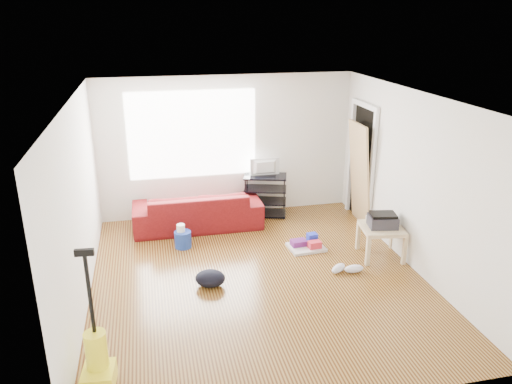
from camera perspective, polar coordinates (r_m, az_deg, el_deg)
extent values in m
cube|color=#3E1C08|center=(7.06, 0.21, -9.78)|extent=(4.50, 5.00, 0.01)
cube|color=silver|center=(6.21, 0.24, 10.68)|extent=(4.50, 5.00, 0.01)
cube|color=white|center=(8.88, -3.35, 5.21)|extent=(4.50, 0.01, 2.50)
cube|color=white|center=(4.36, 7.63, -11.31)|extent=(4.50, 0.01, 2.50)
cube|color=white|center=(6.45, -19.67, -1.69)|extent=(0.01, 5.00, 2.50)
cube|color=white|center=(7.33, 17.64, 1.11)|extent=(0.01, 5.00, 2.50)
cube|color=white|center=(8.73, -7.27, 6.52)|extent=(2.20, 0.01, 1.50)
cube|color=white|center=(8.44, 13.11, 2.17)|extent=(0.06, 0.08, 2.00)
cube|color=white|center=(9.22, 10.76, 3.84)|extent=(0.06, 0.08, 2.00)
cube|color=white|center=(8.59, 12.38, 9.69)|extent=(0.06, 0.98, 0.08)
cube|color=black|center=(8.84, 12.08, 3.05)|extent=(0.01, 0.86, 1.98)
imported|color=#4F090C|center=(8.70, -6.61, -3.94)|extent=(2.17, 0.85, 0.63)
cube|color=black|center=(9.12, 1.05, -2.42)|extent=(0.84, 0.62, 0.03)
cube|color=black|center=(9.03, 1.06, -1.04)|extent=(0.84, 0.62, 0.03)
cube|color=black|center=(8.95, 1.07, 0.37)|extent=(0.84, 0.62, 0.03)
cube|color=black|center=(8.88, 1.08, 1.80)|extent=(0.84, 0.62, 0.03)
cylinder|color=black|center=(8.85, -1.23, -0.75)|extent=(0.03, 0.03, 0.75)
cylinder|color=black|center=(9.19, -1.02, 0.06)|extent=(0.03, 0.03, 0.75)
cylinder|color=black|center=(8.81, 3.24, -0.86)|extent=(0.03, 0.03, 0.75)
cylinder|color=black|center=(9.16, 3.27, -0.05)|extent=(0.03, 0.03, 0.75)
imported|color=black|center=(8.83, 1.08, 2.83)|extent=(0.53, 0.07, 0.31)
cube|color=tan|center=(7.67, 14.20, -4.05)|extent=(0.68, 0.68, 0.05)
cube|color=tan|center=(7.46, 12.67, -6.69)|extent=(0.05, 0.05, 0.43)
cube|color=tan|center=(7.93, 11.59, -4.96)|extent=(0.05, 0.05, 0.43)
cube|color=tan|center=(7.63, 16.60, -6.45)|extent=(0.05, 0.05, 0.43)
cube|color=tan|center=(8.09, 15.31, -4.77)|extent=(0.05, 0.05, 0.43)
cube|color=#28272F|center=(7.63, 14.27, -3.26)|extent=(0.45, 0.38, 0.17)
cube|color=black|center=(7.59, 14.34, -2.53)|extent=(0.41, 0.33, 0.04)
cylinder|color=#193696|center=(8.00, -8.30, -6.24)|extent=(0.34, 0.34, 0.26)
cylinder|color=white|center=(7.93, -8.54, -4.96)|extent=(0.13, 0.13, 0.12)
cube|color=beige|center=(7.90, 5.75, -6.30)|extent=(0.57, 0.48, 0.04)
cube|color=red|center=(7.83, 6.72, -5.99)|extent=(0.20, 0.15, 0.11)
cube|color=#591A65|center=(7.89, 4.90, -5.79)|extent=(0.25, 0.19, 0.09)
cube|color=#1D2DC4|center=(7.99, 6.42, -5.24)|extent=(0.16, 0.14, 0.15)
ellipsoid|color=black|center=(6.91, -5.22, -10.60)|extent=(0.47, 0.42, 0.22)
ellipsoid|color=silver|center=(7.27, 9.40, -8.59)|extent=(0.30, 0.26, 0.12)
ellipsoid|color=silver|center=(7.30, 11.13, -8.61)|extent=(0.28, 0.12, 0.12)
cube|color=yellow|center=(5.47, -17.50, -19.57)|extent=(0.34, 0.38, 0.20)
cylinder|color=yellow|center=(5.34, -17.78, -16.79)|extent=(0.22, 0.22, 0.38)
cylinder|color=black|center=(5.04, -18.48, -11.06)|extent=(0.04, 0.04, 0.82)
cube|color=black|center=(4.84, -19.05, -6.55)|extent=(0.18, 0.06, 0.07)
cube|color=tan|center=(9.00, 11.35, -3.36)|extent=(0.22, 0.71, 1.78)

